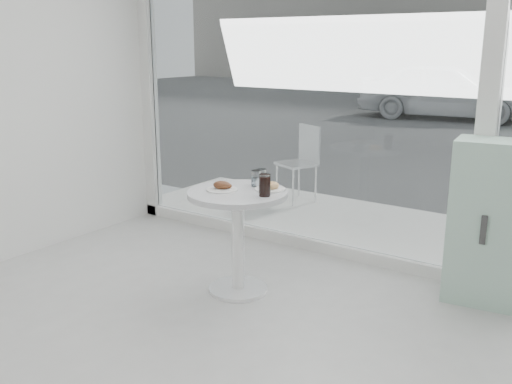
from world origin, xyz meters
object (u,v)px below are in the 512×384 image
Objects in this scene: patio_chair at (302,158)px; cola_glass at (265,186)px; plate_donut at (270,187)px; water_tumbler_b at (262,178)px; plate_fritter at (223,187)px; car_white at (444,91)px; water_tumbler_a at (256,179)px; main_table at (238,220)px; mint_cabinet at (490,223)px.

cola_glass reaches higher than patio_chair.
plate_donut is 1.88× the size of water_tumbler_b.
car_white is at bearing 99.34° from plate_fritter.
water_tumbler_a is at bearing 167.67° from plate_donut.
main_table is 0.19× the size of car_white.
plate_donut is (0.27, 0.21, -0.01)m from plate_fritter.
mint_cabinet is 9.91× the size of water_tumbler_b.
patio_chair is 3.88× the size of plate_donut.
water_tumbler_b reaches higher than plate_fritter.
water_tumbler_b is at bearing -44.66° from patio_chair.
water_tumbler_a is (-1.51, -0.69, 0.24)m from mint_cabinet.
cola_glass is (0.33, 0.05, 0.05)m from plate_fritter.
main_table is 6.57× the size of water_tumbler_b.
plate_fritter is 1.90× the size of water_tumbler_b.
car_white is (-3.45, 10.11, 0.10)m from mint_cabinet.
main_table is 2.47m from patio_chair.
main_table is 3.45× the size of plate_fritter.
main_table is 0.34m from plate_donut.
patio_chair is 2.32m from water_tumbler_a.
mint_cabinet is 0.29× the size of car_white.
cola_glass is at bearing -152.83° from mint_cabinet.
plate_donut reaches higher than main_table.
plate_donut is (1.00, -2.17, 0.25)m from patio_chair.
plate_fritter is (1.81, -11.04, 0.11)m from car_white.
mint_cabinet reaches higher than patio_chair.
plate_fritter is at bearing -117.66° from water_tumbler_a.
water_tumbler_b is 0.76× the size of cola_glass.
cola_glass reaches higher than water_tumbler_a.
cola_glass is (1.07, -2.33, 0.31)m from patio_chair.
car_white is 33.66× the size of water_tumbler_a.
car_white is at bearing 101.05° from cola_glass.
main_table is at bearing 179.22° from cola_glass.
plate_fritter is 1.45× the size of cola_glass.
car_white is at bearing 100.27° from water_tumbler_b.
patio_chair is at bearing 114.85° from plate_donut.
mint_cabinet reaches higher than water_tumbler_a.
water_tumbler_a reaches higher than main_table.
cola_glass is (0.20, -0.26, 0.02)m from water_tumbler_b.
mint_cabinet is (1.53, 0.88, 0.03)m from main_table.
car_white is 11.19m from plate_fritter.
mint_cabinet is 5.27× the size of plate_donut.
plate_fritter is 0.34m from plate_donut.
mint_cabinet is at bearing 27.90° from plate_donut.
mint_cabinet is 2.77m from patio_chair.
car_white is at bearing 99.87° from main_table.
patio_chair is 2.26m from water_tumbler_b.
plate_fritter is (-1.63, -0.93, 0.22)m from mint_cabinet.
water_tumbler_a reaches higher than water_tumbler_b.
patio_chair is 2.40m from plate_donut.
mint_cabinet is 1.64m from water_tumbler_b.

